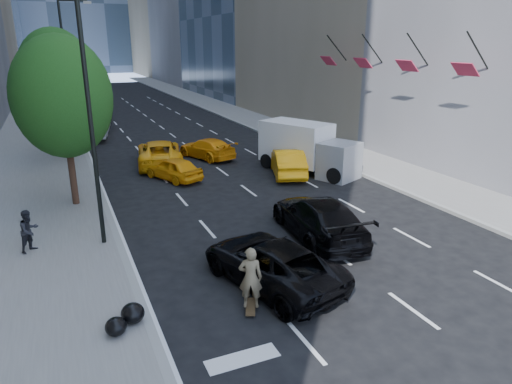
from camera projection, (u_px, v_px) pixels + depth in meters
name	position (u px, v px, depth m)	size (l,w,h in m)	color
ground	(310.00, 258.00, 15.98)	(160.00, 160.00, 0.00)	black
sidewalk_left	(39.00, 131.00, 38.63)	(6.00, 120.00, 0.15)	slate
sidewalk_right	(246.00, 117.00, 45.89)	(4.00, 120.00, 0.15)	slate
lamp_near	(92.00, 86.00, 15.24)	(2.13, 0.22, 10.00)	black
lamp_far	(69.00, 64.00, 30.90)	(2.13, 0.22, 10.00)	black
tree_near	(63.00, 97.00, 19.52)	(4.20, 4.20, 7.46)	black
tree_mid	(57.00, 75.00, 28.11)	(4.50, 4.50, 7.99)	black
tree_far	(55.00, 74.00, 39.64)	(3.90, 3.90, 6.92)	black
traffic_signal	(62.00, 73.00, 47.03)	(2.48, 0.53, 5.20)	black
facade_flags	(386.00, 61.00, 26.83)	(1.85, 13.30, 2.05)	black
skateboarder	(250.00, 282.00, 12.61)	(0.66, 0.43, 1.81)	brown
black_sedan_lincoln	(272.00, 263.00, 14.13)	(2.36, 5.11, 1.42)	black
black_sedan_mercedes	(318.00, 218.00, 17.52)	(2.23, 5.48, 1.59)	black
taxi_a	(173.00, 168.00, 25.03)	(1.49, 3.71, 1.26)	#FEA30D
taxi_b	(287.00, 162.00, 25.85)	(1.61, 4.63, 1.53)	#FFA30D
taxi_c	(159.00, 153.00, 28.02)	(2.55, 5.53, 1.54)	#FAA70D
taxi_d	(207.00, 148.00, 29.73)	(1.81, 4.46, 1.29)	orange
city_bus	(91.00, 112.00, 38.61)	(2.77, 11.83, 3.30)	white
box_truck	(307.00, 148.00, 26.33)	(4.33, 6.24, 2.82)	white
pedestrian_a	(29.00, 231.00, 15.99)	(0.75, 0.58, 1.53)	black
garbage_bags	(126.00, 318.00, 11.80)	(1.07, 1.03, 0.53)	black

